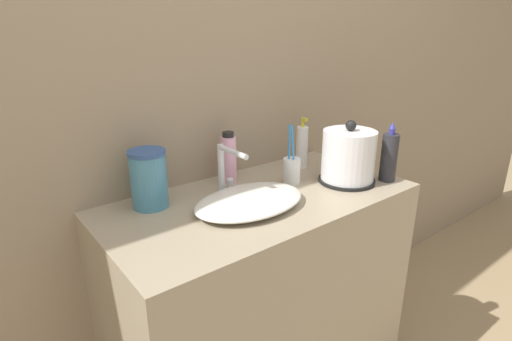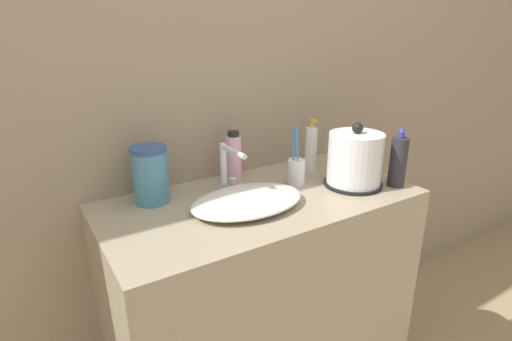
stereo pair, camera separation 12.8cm
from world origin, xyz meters
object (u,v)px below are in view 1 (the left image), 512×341
Objects in this scene: faucet at (226,166)px; shampoo_bottle at (389,157)px; electric_kettle at (348,158)px; mouthwash_bottle at (228,158)px; lotion_bottle at (302,147)px; toothbrush_cup at (292,170)px; water_pitcher at (149,179)px.

faucet is 0.78× the size of shampoo_bottle.
electric_kettle is 0.43m from mouthwash_bottle.
shampoo_bottle is at bearing -25.92° from faucet.
faucet is 0.91× the size of mouthwash_bottle.
electric_kettle reaches higher than lotion_bottle.
shampoo_bottle is 0.58m from mouthwash_bottle.
lotion_bottle reaches higher than faucet.
electric_kettle is (0.41, -0.18, -0.01)m from faucet.
toothbrush_cup is 1.06× the size of lotion_bottle.
mouthwash_bottle reaches higher than faucet.
electric_kettle reaches higher than toothbrush_cup.
water_pitcher reaches higher than faucet.
toothbrush_cup is (0.24, -0.06, -0.05)m from faucet.
shampoo_bottle is at bearing -65.07° from lotion_bottle.
toothbrush_cup is at bearing -41.76° from mouthwash_bottle.
faucet is 0.45m from electric_kettle.
toothbrush_cup is (-0.17, 0.12, -0.04)m from electric_kettle.
lotion_bottle is at bearing 93.44° from electric_kettle.
toothbrush_cup is at bearing -14.49° from water_pitcher.
faucet is at bearing -14.85° from water_pitcher.
shampoo_bottle is (0.13, -0.08, 0.00)m from electric_kettle.
lotion_bottle is (0.40, 0.04, -0.01)m from faucet.
lotion_bottle is 1.09× the size of mouthwash_bottle.
water_pitcher is (-0.78, 0.33, 0.00)m from shampoo_bottle.
electric_kettle is at bearing 147.36° from shampoo_bottle.
lotion_bottle is 0.93× the size of shampoo_bottle.
mouthwash_bottle is (-0.47, 0.35, -0.00)m from shampoo_bottle.
toothbrush_cup is 1.17× the size of water_pitcher.
lotion_bottle is at bearing -1.88° from water_pitcher.
electric_kettle is 0.70m from water_pitcher.
water_pitcher is at bearing -175.28° from mouthwash_bottle.
faucet is 0.40m from lotion_bottle.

